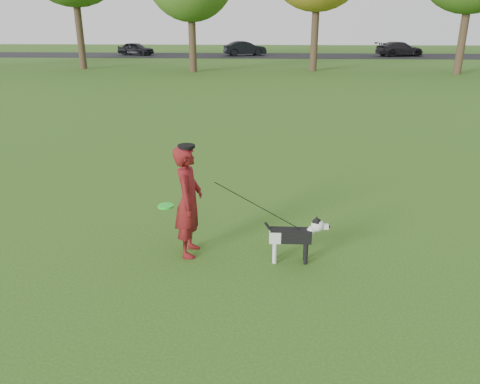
# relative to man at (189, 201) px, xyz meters

# --- Properties ---
(ground) EXTENTS (120.00, 120.00, 0.00)m
(ground) POSITION_rel_man_xyz_m (0.27, 0.04, -0.83)
(ground) COLOR #285116
(ground) RESTS_ON ground
(road) EXTENTS (120.00, 7.00, 0.02)m
(road) POSITION_rel_man_xyz_m (0.27, 40.04, -0.82)
(road) COLOR black
(road) RESTS_ON ground
(man) EXTENTS (0.42, 0.62, 1.66)m
(man) POSITION_rel_man_xyz_m (0.00, 0.00, 0.00)
(man) COLOR #5D130D
(man) RESTS_ON ground
(dog) EXTENTS (0.93, 0.19, 0.71)m
(dog) POSITION_rel_man_xyz_m (1.55, -0.18, -0.40)
(dog) COLOR black
(dog) RESTS_ON ground
(car_left) EXTENTS (3.71, 2.25, 1.18)m
(car_left) POSITION_rel_man_xyz_m (-11.43, 40.04, -0.22)
(car_left) COLOR black
(car_left) RESTS_ON road
(car_mid) EXTENTS (4.19, 2.52, 1.31)m
(car_mid) POSITION_rel_man_xyz_m (-0.93, 40.04, -0.16)
(car_mid) COLOR black
(car_mid) RESTS_ON road
(car_right) EXTENTS (4.78, 2.96, 1.29)m
(car_right) POSITION_rel_man_xyz_m (13.55, 40.04, -0.16)
(car_right) COLOR #252127
(car_right) RESTS_ON road
(man_held_items) EXTENTS (2.11, 0.32, 1.20)m
(man_held_items) POSITION_rel_man_xyz_m (1.00, -0.12, -0.00)
(man_held_items) COLOR #1DE62C
(man_held_items) RESTS_ON ground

